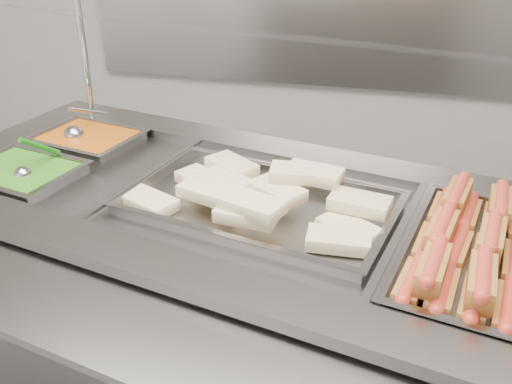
% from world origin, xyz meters
% --- Properties ---
extents(steam_counter, '(2.06, 1.25, 0.92)m').
position_xyz_m(steam_counter, '(-0.02, 0.35, 0.46)').
color(steam_counter, slate).
rests_on(steam_counter, ground).
extents(tray_rail, '(1.85, 0.76, 0.05)m').
position_xyz_m(tray_rail, '(-0.14, -0.16, 0.87)').
color(tray_rail, slate).
rests_on(tray_rail, steam_counter).
extents(sneeze_guard, '(1.71, 0.67, 0.45)m').
position_xyz_m(sneeze_guard, '(0.03, 0.57, 1.29)').
color(sneeze_guard, silver).
rests_on(sneeze_guard, steam_counter).
extents(pan_hotdogs, '(0.46, 0.62, 0.10)m').
position_xyz_m(pan_hotdogs, '(0.60, 0.21, 0.87)').
color(pan_hotdogs, '#979494').
rests_on(pan_hotdogs, steam_counter).
extents(pan_wraps, '(0.77, 0.55, 0.07)m').
position_xyz_m(pan_wraps, '(0.04, 0.33, 0.89)').
color(pan_wraps, '#979494').
rests_on(pan_wraps, steam_counter).
extents(pan_beans, '(0.35, 0.31, 0.10)m').
position_xyz_m(pan_beans, '(-0.63, 0.64, 0.87)').
color(pan_beans, '#979494').
rests_on(pan_beans, steam_counter).
extents(pan_peas, '(0.35, 0.31, 0.10)m').
position_xyz_m(pan_peas, '(-0.70, 0.35, 0.87)').
color(pan_peas, '#979494').
rests_on(pan_peas, steam_counter).
extents(hotdogs_in_buns, '(0.35, 0.57, 0.12)m').
position_xyz_m(hotdogs_in_buns, '(0.57, 0.20, 0.92)').
color(hotdogs_in_buns, brown).
rests_on(hotdogs_in_buns, pan_hotdogs).
extents(tortilla_wraps, '(0.73, 0.41, 0.10)m').
position_xyz_m(tortilla_wraps, '(0.02, 0.34, 0.93)').
color(tortilla_wraps, beige).
rests_on(tortilla_wraps, pan_wraps).
extents(ladle, '(0.08, 0.20, 0.14)m').
position_xyz_m(ladle, '(-0.68, 0.63, 0.92)').
color(ladle, '#B8B7BD').
rests_on(ladle, pan_beans).
extents(serving_spoon, '(0.07, 0.18, 0.14)m').
position_xyz_m(serving_spoon, '(-0.67, 0.34, 0.93)').
color(serving_spoon, '#B8B7BD').
rests_on(serving_spoon, pan_peas).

